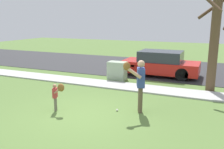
{
  "coord_description": "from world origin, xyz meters",
  "views": [
    {
      "loc": [
        3.75,
        -6.32,
        2.96
      ],
      "look_at": [
        0.29,
        1.63,
        1.0
      ],
      "focal_mm": 38.91,
      "sensor_mm": 36.0,
      "label": 1
    }
  ],
  "objects_px": {
    "baseball": "(117,110)",
    "street_tree_near": "(215,32)",
    "person_child": "(57,93)",
    "utility_cabinet": "(117,71)",
    "parked_hatchback_red": "(161,64)",
    "person_adult": "(139,81)"
  },
  "relations": [
    {
      "from": "person_adult",
      "to": "utility_cabinet",
      "type": "height_order",
      "value": "person_adult"
    },
    {
      "from": "person_adult",
      "to": "parked_hatchback_red",
      "type": "distance_m",
      "value": 5.61
    },
    {
      "from": "person_adult",
      "to": "utility_cabinet",
      "type": "relative_size",
      "value": 1.87
    },
    {
      "from": "person_child",
      "to": "baseball",
      "type": "height_order",
      "value": "person_child"
    },
    {
      "from": "street_tree_near",
      "to": "parked_hatchback_red",
      "type": "height_order",
      "value": "street_tree_near"
    },
    {
      "from": "baseball",
      "to": "utility_cabinet",
      "type": "distance_m",
      "value": 4.38
    },
    {
      "from": "person_child",
      "to": "utility_cabinet",
      "type": "bearing_deg",
      "value": 67.1
    },
    {
      "from": "baseball",
      "to": "street_tree_near",
      "type": "height_order",
      "value": "street_tree_near"
    },
    {
      "from": "street_tree_near",
      "to": "person_adult",
      "type": "bearing_deg",
      "value": -119.61
    },
    {
      "from": "person_child",
      "to": "utility_cabinet",
      "type": "distance_m",
      "value": 4.82
    },
    {
      "from": "person_child",
      "to": "street_tree_near",
      "type": "bearing_deg",
      "value": 24.26
    },
    {
      "from": "utility_cabinet",
      "to": "street_tree_near",
      "type": "bearing_deg",
      "value": -2.74
    },
    {
      "from": "baseball",
      "to": "street_tree_near",
      "type": "distance_m",
      "value": 5.3
    },
    {
      "from": "person_child",
      "to": "baseball",
      "type": "relative_size",
      "value": 13.06
    },
    {
      "from": "baseball",
      "to": "street_tree_near",
      "type": "bearing_deg",
      "value": 54.44
    },
    {
      "from": "utility_cabinet",
      "to": "parked_hatchback_red",
      "type": "distance_m",
      "value": 2.52
    },
    {
      "from": "person_adult",
      "to": "utility_cabinet",
      "type": "xyz_separation_m",
      "value": [
        -2.34,
        3.83,
        -0.6
      ]
    },
    {
      "from": "baseball",
      "to": "utility_cabinet",
      "type": "bearing_deg",
      "value": 112.33
    },
    {
      "from": "person_adult",
      "to": "person_child",
      "type": "height_order",
      "value": "person_adult"
    },
    {
      "from": "baseball",
      "to": "utility_cabinet",
      "type": "relative_size",
      "value": 0.08
    },
    {
      "from": "parked_hatchback_red",
      "to": "utility_cabinet",
      "type": "bearing_deg",
      "value": 43.97
    },
    {
      "from": "baseball",
      "to": "street_tree_near",
      "type": "xyz_separation_m",
      "value": [
        2.73,
        3.82,
        2.46
      ]
    }
  ]
}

